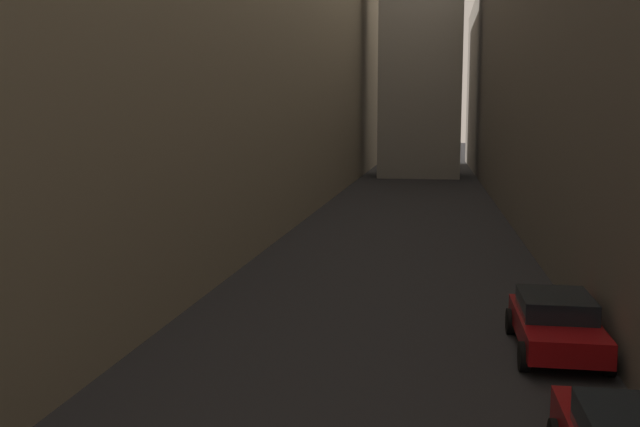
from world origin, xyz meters
TOP-DOWN VIEW (x-y plane):
  - ground_plane at (0.00, 48.00)m, footprint 264.00×264.00m
  - building_block_left at (-12.71, 50.00)m, footprint 14.41×108.00m
  - parked_car_right_far at (4.40, 24.89)m, footprint 1.98×4.08m

SIDE VIEW (x-z plane):
  - ground_plane at x=0.00m, z-range 0.00..0.00m
  - parked_car_right_far at x=4.40m, z-range 0.05..1.40m
  - building_block_left at x=-12.71m, z-range 0.00..21.67m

